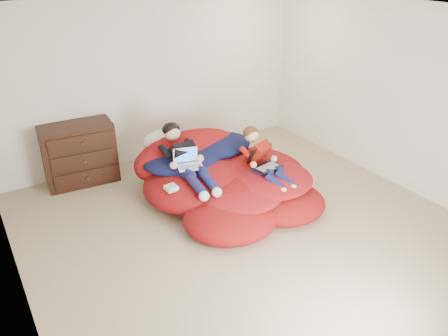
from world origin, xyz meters
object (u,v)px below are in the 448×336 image
(beanbag_pile, at_px, (226,180))
(older_boy, at_px, (184,156))
(younger_boy, at_px, (262,157))
(laptop_black, at_px, (263,161))
(laptop_white, at_px, (188,161))
(dresser, at_px, (80,154))

(beanbag_pile, relative_size, older_boy, 1.93)
(older_boy, relative_size, younger_boy, 1.21)
(older_boy, distance_m, laptop_black, 1.05)
(laptop_white, distance_m, laptop_black, 1.00)
(laptop_white, bearing_deg, dresser, 126.45)
(younger_boy, bearing_deg, laptop_white, 159.42)
(dresser, distance_m, older_boy, 1.64)
(dresser, distance_m, younger_boy, 2.60)
(beanbag_pile, height_order, laptop_white, laptop_white)
(laptop_black, bearing_deg, dresser, 137.51)
(dresser, bearing_deg, laptop_white, -53.55)
(older_boy, bearing_deg, laptop_white, -90.00)
(laptop_white, bearing_deg, laptop_black, -23.09)
(older_boy, bearing_deg, dresser, 129.01)
(dresser, relative_size, laptop_white, 2.81)
(older_boy, relative_size, laptop_black, 2.79)
(older_boy, distance_m, younger_boy, 1.03)
(beanbag_pile, relative_size, younger_boy, 2.33)
(beanbag_pile, xyz_separation_m, younger_boy, (0.40, -0.25, 0.34))
(older_boy, xyz_separation_m, laptop_white, (0.00, -0.12, -0.03))
(younger_boy, distance_m, laptop_black, 0.06)
(dresser, bearing_deg, older_boy, -50.99)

